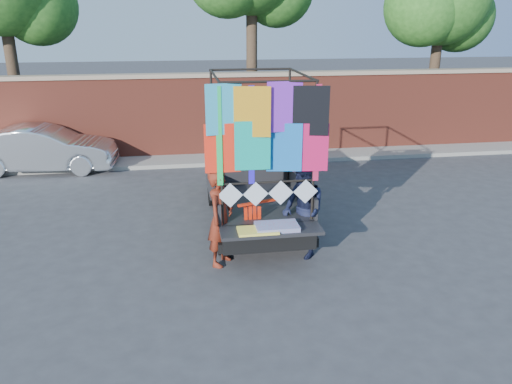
{
  "coord_description": "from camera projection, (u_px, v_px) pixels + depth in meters",
  "views": [
    {
      "loc": [
        -1.46,
        -8.63,
        4.22
      ],
      "look_at": [
        -0.17,
        -0.26,
        1.24
      ],
      "focal_mm": 35.0,
      "sensor_mm": 36.0,
      "label": 1
    }
  ],
  "objects": [
    {
      "name": "streamer_bundle",
      "position": [
        257.0,
        212.0,
        8.88
      ],
      "size": [
        0.92,
        0.34,
        0.66
      ],
      "color": "red",
      "rests_on": "ground"
    },
    {
      "name": "tree_right",
      "position": [
        444.0,
        0.0,
        16.74
      ],
      "size": [
        4.2,
        3.3,
        6.62
      ],
      "color": "#38281C",
      "rests_on": "ground"
    },
    {
      "name": "man",
      "position": [
        303.0,
        210.0,
        9.07
      ],
      "size": [
        0.88,
        1.02,
        1.8
      ],
      "primitive_type": "imported",
      "rotation": [
        0.0,
        0.0,
        -1.32
      ],
      "color": "black",
      "rests_on": "ground"
    },
    {
      "name": "sedan",
      "position": [
        44.0,
        149.0,
        14.27
      ],
      "size": [
        4.07,
        1.65,
        1.31
      ],
      "primitive_type": "imported",
      "rotation": [
        0.0,
        0.0,
        1.51
      ],
      "color": "silver",
      "rests_on": "ground"
    },
    {
      "name": "curb",
      "position": [
        229.0,
        159.0,
        15.51
      ],
      "size": [
        30.0,
        1.2,
        0.12
      ],
      "primitive_type": "cube",
      "color": "gray",
      "rests_on": "ground"
    },
    {
      "name": "ground",
      "position": [
        262.0,
        248.0,
        9.65
      ],
      "size": [
        90.0,
        90.0,
        0.0
      ],
      "primitive_type": "plane",
      "color": "#38383A",
      "rests_on": "ground"
    },
    {
      "name": "woman",
      "position": [
        220.0,
        218.0,
        8.77
      ],
      "size": [
        0.69,
        0.77,
        1.77
      ],
      "primitive_type": "imported",
      "rotation": [
        0.0,
        0.0,
        1.06
      ],
      "color": "maroon",
      "rests_on": "ground"
    },
    {
      "name": "brick_wall",
      "position": [
        226.0,
        114.0,
        15.74
      ],
      "size": [
        30.0,
        0.45,
        2.61
      ],
      "color": "brown",
      "rests_on": "ground"
    },
    {
      "name": "pickup_truck",
      "position": [
        248.0,
        178.0,
        11.17
      ],
      "size": [
        2.06,
        5.18,
        3.26
      ],
      "color": "black",
      "rests_on": "ground"
    }
  ]
}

